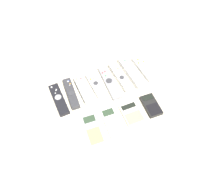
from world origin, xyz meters
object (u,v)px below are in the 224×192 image
(calculator_3, at_px, (151,105))
(calculator_2, at_px, (132,113))
(remote_3, at_px, (96,85))
(remote_6, at_px, (132,72))
(remote_0, at_px, (59,99))
(calculator_0, at_px, (93,129))
(remote_1, at_px, (71,93))
(remote_5, at_px, (120,77))
(calculator_1, at_px, (112,122))
(remote_7, at_px, (145,68))
(remote_2, at_px, (84,90))
(remote_4, at_px, (109,82))

(calculator_3, bearing_deg, calculator_2, -176.13)
(remote_3, distance_m, calculator_3, 0.29)
(remote_3, relative_size, remote_6, 0.72)
(remote_0, height_order, calculator_0, remote_0)
(remote_1, distance_m, remote_3, 0.13)
(remote_3, height_order, calculator_0, remote_3)
(calculator_2, relative_size, calculator_3, 0.91)
(remote_0, bearing_deg, remote_5, -1.60)
(remote_6, height_order, calculator_2, remote_6)
(remote_0, relative_size, remote_1, 1.04)
(remote_3, height_order, calculator_1, remote_3)
(remote_1, relative_size, remote_7, 1.00)
(remote_7, height_order, calculator_0, remote_7)
(calculator_0, relative_size, calculator_1, 1.01)
(remote_2, relative_size, remote_6, 0.75)
(remote_2, bearing_deg, remote_3, 2.62)
(remote_4, xyz_separation_m, remote_6, (0.13, 0.01, 0.01))
(remote_0, xyz_separation_m, calculator_3, (0.39, -0.21, -0.00))
(remote_0, distance_m, remote_4, 0.26)
(remote_5, distance_m, calculator_1, 0.26)
(remote_4, bearing_deg, remote_1, 179.18)
(calculator_2, bearing_deg, remote_3, 113.82)
(calculator_2, bearing_deg, remote_5, 80.02)
(remote_7, bearing_deg, remote_3, 176.97)
(remote_1, distance_m, remote_5, 0.26)
(calculator_1, relative_size, calculator_2, 1.37)
(remote_4, bearing_deg, remote_0, -178.65)
(remote_1, distance_m, remote_2, 0.06)
(calculator_1, bearing_deg, remote_2, 107.66)
(remote_4, height_order, calculator_3, calculator_3)
(remote_2, xyz_separation_m, remote_3, (0.07, 0.00, -0.00))
(calculator_0, bearing_deg, remote_0, 117.25)
(remote_3, relative_size, calculator_1, 1.02)
(remote_2, bearing_deg, remote_7, -0.60)
(remote_3, bearing_deg, remote_2, -179.49)
(remote_3, relative_size, remote_4, 0.71)
(remote_0, xyz_separation_m, calculator_2, (0.28, -0.21, -0.00))
(remote_2, xyz_separation_m, remote_7, (0.35, 0.00, -0.00))
(calculator_2, height_order, calculator_3, calculator_3)
(remote_7, relative_size, calculator_3, 1.46)
(remote_2, bearing_deg, calculator_0, -100.74)
(remote_2, bearing_deg, calculator_1, -76.80)
(remote_6, distance_m, calculator_0, 0.37)
(remote_7, bearing_deg, remote_4, 179.68)
(remote_0, height_order, remote_4, remote_0)
(remote_5, xyz_separation_m, calculator_1, (-0.14, -0.22, -0.01))
(remote_6, bearing_deg, remote_1, 177.30)
(remote_2, distance_m, calculator_2, 0.27)
(remote_1, height_order, remote_4, remote_1)
(remote_5, relative_size, remote_6, 0.90)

